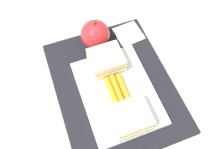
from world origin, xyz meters
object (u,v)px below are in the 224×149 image
object	(u,v)px
food_tray	(117,93)
apple	(94,35)
sandwich_half_right	(106,61)
sandwich_half_left	(131,118)
carrot_sticks_bundle	(118,90)
paper_napkin	(129,34)

from	to	relation	value
food_tray	apple	size ratio (longest dim) A/B	2.63
food_tray	sandwich_half_right	size ratio (longest dim) A/B	2.88
sandwich_half_left	sandwich_half_right	xyz separation A→B (m)	(0.16, 0.00, 0.00)
apple	sandwich_half_right	bearing A→B (deg)	-176.78
food_tray	sandwich_half_right	distance (m)	0.08
sandwich_half_right	carrot_sticks_bundle	bearing A→B (deg)	-179.80
food_tray	sandwich_half_left	world-z (taller)	sandwich_half_left
food_tray	paper_napkin	xyz separation A→B (m)	(0.16, -0.10, -0.00)
food_tray	carrot_sticks_bundle	xyz separation A→B (m)	(0.00, -0.00, 0.01)
sandwich_half_left	sandwich_half_right	world-z (taller)	same
sandwich_half_right	apple	size ratio (longest dim) A/B	0.91
food_tray	apple	bearing A→B (deg)	1.67
sandwich_half_left	carrot_sticks_bundle	distance (m)	0.08
carrot_sticks_bundle	apple	size ratio (longest dim) A/B	0.90
sandwich_half_right	apple	world-z (taller)	apple
sandwich_half_left	carrot_sticks_bundle	bearing A→B (deg)	-0.20
food_tray	carrot_sticks_bundle	world-z (taller)	carrot_sticks_bundle
sandwich_half_right	carrot_sticks_bundle	xyz separation A→B (m)	(-0.08, -0.00, -0.01)
carrot_sticks_bundle	paper_napkin	world-z (taller)	carrot_sticks_bundle
sandwich_half_right	apple	distance (m)	0.08
paper_napkin	food_tray	bearing A→B (deg)	149.05
sandwich_half_left	sandwich_half_right	distance (m)	0.16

